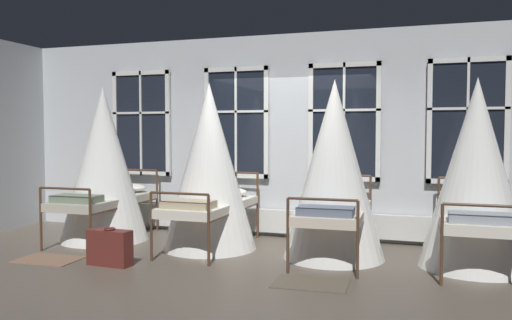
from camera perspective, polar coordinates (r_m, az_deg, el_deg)
name	(u,v)px	position (r m, az deg, el deg)	size (l,w,h in m)	color
ground	(266,254)	(7.12, 1.11, -10.27)	(19.11, 19.11, 0.00)	brown
back_wall_with_windows	(290,136)	(8.19, 3.75, 2.64)	(9.38, 0.10, 3.17)	silver
window_bank	(288,168)	(8.09, 3.54, -0.88)	(6.24, 0.10, 2.61)	black
cot_first	(104,166)	(8.24, -16.33, -0.62)	(1.32, 1.88, 2.33)	#4C3323
cot_second	(210,168)	(7.35, -5.12, -0.90)	(1.32, 1.90, 2.34)	#4C3323
cot_third	(334,171)	(6.84, 8.55, -1.25)	(1.32, 1.90, 2.33)	#4C3323
cot_fourth	(476,176)	(6.80, 22.96, -1.58)	(1.32, 1.89, 2.30)	#4C3323
rug_first	(48,260)	(7.32, -21.84, -10.09)	(0.80, 0.56, 0.01)	brown
rug_third	(311,283)	(5.82, 6.02, -13.28)	(0.80, 0.56, 0.01)	brown
suitcase_dark	(110,247)	(6.74, -15.73, -9.21)	(0.57, 0.25, 0.47)	#5B231E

